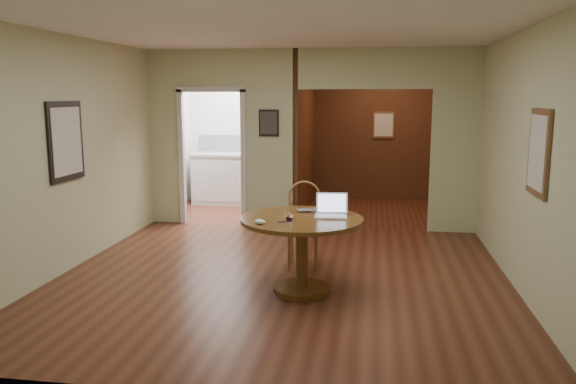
% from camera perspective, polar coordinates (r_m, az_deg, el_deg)
% --- Properties ---
extents(floor, '(5.00, 5.00, 0.00)m').
position_cam_1_polar(floor, '(6.32, -0.69, -8.79)').
color(floor, '#492115').
rests_on(floor, ground).
extents(room_shell, '(5.20, 7.50, 5.00)m').
position_cam_1_polar(room_shell, '(9.15, -0.41, 5.26)').
color(room_shell, white).
rests_on(room_shell, ground).
extents(dining_table, '(1.26, 1.26, 0.78)m').
position_cam_1_polar(dining_table, '(5.77, 1.41, -4.60)').
color(dining_table, brown).
rests_on(dining_table, ground).
extents(chair, '(0.45, 0.45, 1.01)m').
position_cam_1_polar(chair, '(6.65, 1.60, -2.81)').
color(chair, olive).
rests_on(chair, ground).
extents(open_laptop, '(0.35, 0.31, 0.23)m').
position_cam_1_polar(open_laptop, '(5.81, 4.42, -1.83)').
color(open_laptop, white).
rests_on(open_laptop, dining_table).
extents(closed_laptop, '(0.39, 0.32, 0.03)m').
position_cam_1_polar(closed_laptop, '(5.99, 2.70, -1.94)').
color(closed_laptop, silver).
rests_on(closed_laptop, dining_table).
extents(mouse, '(0.13, 0.09, 0.05)m').
position_cam_1_polar(mouse, '(5.43, -2.87, -3.05)').
color(mouse, white).
rests_on(mouse, dining_table).
extents(wine_glass, '(0.08, 0.08, 0.09)m').
position_cam_1_polar(wine_glass, '(5.59, 0.13, -2.42)').
color(wine_glass, white).
rests_on(wine_glass, dining_table).
extents(pen, '(0.13, 0.07, 0.01)m').
position_cam_1_polar(pen, '(5.53, -0.30, -3.02)').
color(pen, navy).
rests_on(pen, dining_table).
extents(kitchen_cabinet, '(2.06, 0.60, 0.94)m').
position_cam_1_polar(kitchen_cabinet, '(10.49, -4.20, 1.35)').
color(kitchen_cabinet, silver).
rests_on(kitchen_cabinet, ground).
extents(grocery_bag, '(0.31, 0.27, 0.30)m').
position_cam_1_polar(grocery_bag, '(10.36, -2.75, 4.70)').
color(grocery_bag, '#C2A78E').
rests_on(grocery_bag, kitchen_cabinet).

